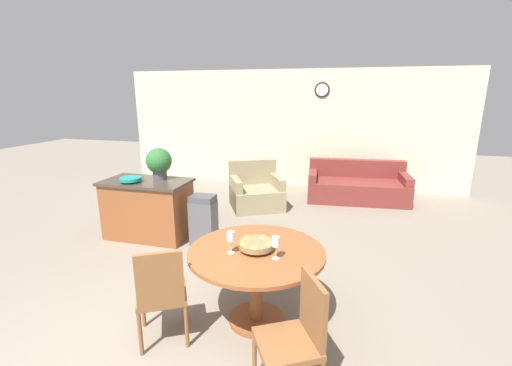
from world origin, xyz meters
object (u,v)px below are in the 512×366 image
object	(u,v)px
wine_glass_right	(276,242)
potted_plant	(159,162)
dining_chair_near_left	(161,291)
trash_bin	(204,220)
dining_chair_near_right	(297,333)
wine_glass_left	(231,237)
kitchen_island	(148,209)
teal_bowl	(131,179)
couch	(357,187)
fruit_bowl	(256,245)
armchair	(256,192)
dining_table	(256,267)

from	to	relation	value
wine_glass_right	potted_plant	bearing A→B (deg)	140.04
dining_chair_near_left	trash_bin	distance (m)	2.08
dining_chair_near_left	dining_chair_near_right	size ratio (longest dim) A/B	1.00
wine_glass_left	trash_bin	size ratio (longest dim) A/B	0.28
wine_glass_right	kitchen_island	bearing A→B (deg)	144.28
teal_bowl	couch	distance (m)	4.48
wine_glass_right	trash_bin	bearing A→B (deg)	130.67
fruit_bowl	armchair	world-z (taller)	armchair
dining_chair_near_left	couch	xyz separation A→B (m)	(1.73, 4.88, -0.23)
dining_table	trash_bin	distance (m)	1.96
teal_bowl	potted_plant	world-z (taller)	potted_plant
couch	wine_glass_left	bearing A→B (deg)	-109.74
kitchen_island	trash_bin	xyz separation A→B (m)	(0.93, -0.04, -0.08)
wine_glass_right	kitchen_island	xyz separation A→B (m)	(-2.35, 1.69, -0.46)
dining_table	wine_glass_right	world-z (taller)	wine_glass_right
dining_chair_near_left	teal_bowl	xyz separation A→B (m)	(-1.58, 1.92, 0.43)
wine_glass_right	teal_bowl	distance (m)	2.95
dining_chair_near_right	trash_bin	world-z (taller)	dining_chair_near_right
dining_chair_near_right	armchair	world-z (taller)	dining_chair_near_right
dining_chair_near_right	wine_glass_left	bearing A→B (deg)	19.94
wine_glass_right	kitchen_island	world-z (taller)	wine_glass_right
dining_chair_near_left	fruit_bowl	xyz separation A→B (m)	(0.72, 0.49, 0.30)
potted_plant	armchair	size ratio (longest dim) A/B	0.38
teal_bowl	couch	size ratio (longest dim) A/B	0.15
dining_table	trash_bin	bearing A→B (deg)	128.37
potted_plant	fruit_bowl	bearing A→B (deg)	-40.87
dining_table	dining_chair_near_left	xyz separation A→B (m)	(-0.72, -0.49, -0.08)
wine_glass_left	teal_bowl	distance (m)	2.60
kitchen_island	couch	world-z (taller)	kitchen_island
dining_chair_near_left	armchair	xyz separation A→B (m)	(-0.19, 3.87, -0.21)
wine_glass_left	trash_bin	distance (m)	2.00
wine_glass_left	couch	world-z (taller)	wine_glass_left
kitchen_island	trash_bin	size ratio (longest dim) A/B	1.74
dining_table	wine_glass_right	distance (m)	0.41
trash_bin	teal_bowl	bearing A→B (deg)	-174.91
kitchen_island	dining_chair_near_left	bearing A→B (deg)	-55.42
potted_plant	couch	world-z (taller)	potted_plant
dining_table	dining_chair_near_left	bearing A→B (deg)	-145.62
kitchen_island	teal_bowl	distance (m)	0.54
fruit_bowl	armchair	bearing A→B (deg)	105.09
wine_glass_right	potted_plant	size ratio (longest dim) A/B	0.44
wine_glass_left	kitchen_island	xyz separation A→B (m)	(-1.93, 1.68, -0.46)
potted_plant	couch	bearing A→B (deg)	41.77
dining_chair_near_right	trash_bin	size ratio (longest dim) A/B	1.25
dining_chair_near_right	couch	size ratio (longest dim) A/B	0.45
fruit_bowl	kitchen_island	size ratio (longest dim) A/B	0.25
dining_chair_near_left	wine_glass_right	world-z (taller)	wine_glass_right
kitchen_island	wine_glass_right	bearing A→B (deg)	-35.72
dining_table	fruit_bowl	world-z (taller)	fruit_bowl
couch	armchair	size ratio (longest dim) A/B	1.65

